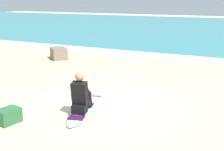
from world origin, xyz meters
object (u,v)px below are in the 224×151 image
at_px(beach_bag, 8,116).
at_px(surfboard_main, 86,106).
at_px(shoreline_rock, 59,53).

bearing_deg(beach_bag, surfboard_main, 56.04).
bearing_deg(shoreline_rock, beach_bag, -62.89).
bearing_deg(surfboard_main, beach_bag, -123.96).
distance_m(surfboard_main, shoreline_rock, 6.19).
bearing_deg(surfboard_main, shoreline_rock, 132.15).
xyz_separation_m(shoreline_rock, beach_bag, (3.13, -6.10, -0.10)).
distance_m(shoreline_rock, beach_bag, 6.86).
height_order(surfboard_main, beach_bag, beach_bag).
distance_m(surfboard_main, beach_bag, 1.84).
relative_size(surfboard_main, beach_bag, 5.36).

